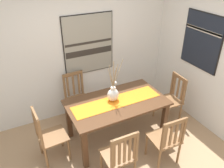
{
  "coord_description": "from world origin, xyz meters",
  "views": [
    {
      "loc": [
        -1.34,
        -2.04,
        2.91
      ],
      "look_at": [
        0.12,
        0.82,
        1.05
      ],
      "focal_mm": 36.67,
      "sensor_mm": 36.0,
      "label": 1
    }
  ],
  "objects": [
    {
      "name": "painting_on_back_wall",
      "position": [
        0.13,
        1.79,
        1.41
      ],
      "size": [
        0.98,
        0.05,
        1.13
      ],
      "color": "black"
    },
    {
      "name": "wall_back",
      "position": [
        0.0,
        1.86,
        1.35
      ],
      "size": [
        6.4,
        0.12,
        2.7
      ],
      "primitive_type": "cube",
      "color": "silver",
      "rests_on": "ground_plane"
    },
    {
      "name": "centerpiece_vase",
      "position": [
        0.12,
        0.77,
        0.89
      ],
      "size": [
        0.29,
        0.22,
        0.74
      ],
      "color": "silver",
      "rests_on": "dining_table"
    },
    {
      "name": "chair_4",
      "position": [
        -1.01,
        0.74,
        0.48
      ],
      "size": [
        0.44,
        0.44,
        0.96
      ],
      "color": "brown",
      "rests_on": "ground_plane"
    },
    {
      "name": "chair_1",
      "position": [
        0.56,
        -0.13,
        0.47
      ],
      "size": [
        0.44,
        0.44,
        0.91
      ],
      "color": "brown",
      "rests_on": "ground_plane"
    },
    {
      "name": "dining_table",
      "position": [
        0.16,
        0.72,
        0.64
      ],
      "size": [
        1.64,
        0.93,
        0.76
      ],
      "color": "#51331E",
      "rests_on": "ground_plane"
    },
    {
      "name": "table_runner",
      "position": [
        0.16,
        0.72,
        0.76
      ],
      "size": [
        1.51,
        0.36,
        0.01
      ],
      "primitive_type": "cube",
      "color": "orange",
      "rests_on": "dining_table"
    },
    {
      "name": "chair_0",
      "position": [
        1.34,
        0.7,
        0.48
      ],
      "size": [
        0.44,
        0.44,
        0.94
      ],
      "color": "brown",
      "rests_on": "ground_plane"
    },
    {
      "name": "chair_2",
      "position": [
        -0.23,
        -0.1,
        0.49
      ],
      "size": [
        0.43,
        0.43,
        0.94
      ],
      "color": "brown",
      "rests_on": "ground_plane"
    },
    {
      "name": "painting_on_side_wall",
      "position": [
        1.79,
        0.65,
        1.57
      ],
      "size": [
        0.05,
        0.83,
        0.98
      ],
      "color": "black"
    },
    {
      "name": "chair_3",
      "position": [
        -0.26,
        1.55,
        0.48
      ],
      "size": [
        0.45,
        0.45,
        0.96
      ],
      "color": "brown",
      "rests_on": "ground_plane"
    },
    {
      "name": "ground_plane",
      "position": [
        0.0,
        0.0,
        -0.01
      ],
      "size": [
        6.4,
        6.4,
        0.03
      ],
      "primitive_type": "cube",
      "color": "#A37F5B"
    }
  ]
}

